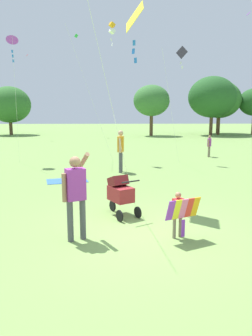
# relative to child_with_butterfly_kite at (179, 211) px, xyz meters

# --- Properties ---
(ground_plane) EXTENTS (120.00, 120.00, 0.00)m
(ground_plane) POSITION_rel_child_with_butterfly_kite_xyz_m (-0.80, 0.28, -0.59)
(ground_plane) COLOR #75994C
(treeline_distant) EXTENTS (38.05, 7.31, 6.23)m
(treeline_distant) POSITION_rel_child_with_butterfly_kite_xyz_m (3.05, 29.13, 3.14)
(treeline_distant) COLOR brown
(treeline_distant) RESTS_ON ground
(child_with_butterfly_kite) EXTENTS (0.75, 0.49, 0.97)m
(child_with_butterfly_kite) POSITION_rel_child_with_butterfly_kite_xyz_m (0.00, 0.00, 0.00)
(child_with_butterfly_kite) COLOR #7F705B
(child_with_butterfly_kite) RESTS_ON ground
(person_adult_flyer) EXTENTS (0.55, 0.66, 1.80)m
(person_adult_flyer) POSITION_rel_child_with_butterfly_kite_xyz_m (-2.08, -0.02, 0.45)
(person_adult_flyer) COLOR #4C4C51
(person_adult_flyer) RESTS_ON ground
(stroller) EXTENTS (0.85, 1.08, 1.03)m
(stroller) POSITION_rel_child_with_butterfly_kite_xyz_m (-1.18, 1.51, 0.01)
(stroller) COLOR black
(stroller) RESTS_ON ground
(kite_adult_black) EXTENTS (1.29, 3.07, 5.50)m
(kite_adult_black) POSITION_rel_child_with_butterfly_kite_xyz_m (-0.80, 2.61, 4.28)
(kite_adult_black) COLOR yellow
(kite_adult_black) RESTS_ON ground
(kite_orange_delta) EXTENTS (2.28, 1.61, 6.91)m
(kite_orange_delta) POSITION_rel_child_with_butterfly_kite_xyz_m (-1.47, 10.46, 5.95)
(kite_orange_delta) COLOR #F4A319
(kite_orange_delta) RESTS_ON ground
(kite_green_novelty) EXTENTS (1.51, 2.19, 5.78)m
(kite_green_novelty) POSITION_rel_child_with_butterfly_kite_xyz_m (1.92, 10.01, 4.53)
(kite_green_novelty) COLOR black
(kite_green_novelty) RESTS_ON ground
(kite_blue_high) EXTENTS (0.77, 1.69, 6.14)m
(kite_blue_high) POSITION_rel_child_with_butterfly_kite_xyz_m (-6.22, 9.99, 5.26)
(kite_blue_high) COLOR purple
(kite_blue_high) RESTS_ON ground
(distant_kites_cluster) EXTENTS (28.33, 10.96, 9.41)m
(distant_kites_cluster) POSITION_rel_child_with_butterfly_kite_xyz_m (-7.54, 22.23, 10.89)
(distant_kites_cluster) COLOR black
(person_red_shirt) EXTENTS (0.29, 0.57, 1.79)m
(person_red_shirt) POSITION_rel_child_with_butterfly_kite_xyz_m (-1.08, 7.24, 0.47)
(person_red_shirt) COLOR #4C4C51
(person_red_shirt) RESTS_ON ground
(person_couple_left) EXTENTS (0.27, 0.35, 1.23)m
(person_couple_left) POSITION_rel_child_with_butterfly_kite_xyz_m (4.04, 11.72, 0.13)
(person_couple_left) COLOR #7F705B
(person_couple_left) RESTS_ON ground
(picnic_blanket) EXTENTS (1.67, 1.26, 0.02)m
(picnic_blanket) POSITION_rel_child_with_butterfly_kite_xyz_m (-3.13, 5.57, -0.58)
(picnic_blanket) COLOR #3366B2
(picnic_blanket) RESTS_ON ground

